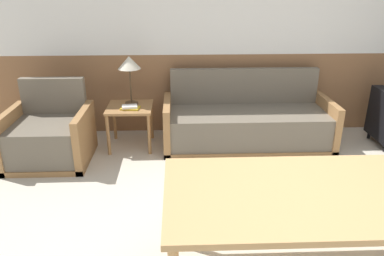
# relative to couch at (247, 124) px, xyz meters

# --- Properties ---
(ground_plane) EXTENTS (16.00, 16.00, 0.00)m
(ground_plane) POSITION_rel_couch_xyz_m (-0.03, -2.10, -0.27)
(ground_plane) COLOR beige
(wall_back) EXTENTS (7.20, 0.06, 2.70)m
(wall_back) POSITION_rel_couch_xyz_m (-0.03, 0.53, 1.08)
(wall_back) COLOR #8E603D
(wall_back) RESTS_ON ground_plane
(couch) EXTENTS (2.07, 0.82, 0.90)m
(couch) POSITION_rel_couch_xyz_m (0.00, 0.00, 0.00)
(couch) COLOR #9E7042
(couch) RESTS_ON ground_plane
(armchair) EXTENTS (0.90, 0.82, 0.90)m
(armchair) POSITION_rel_couch_xyz_m (-2.34, -0.37, 0.01)
(armchair) COLOR #9E7042
(armchair) RESTS_ON ground_plane
(side_table) EXTENTS (0.54, 0.54, 0.53)m
(side_table) POSITION_rel_couch_xyz_m (-1.45, -0.01, 0.17)
(side_table) COLOR #9E7042
(side_table) RESTS_ON ground_plane
(table_lamp) EXTENTS (0.27, 0.27, 0.59)m
(table_lamp) POSITION_rel_couch_xyz_m (-1.44, 0.08, 0.74)
(table_lamp) COLOR #4C3823
(table_lamp) RESTS_ON side_table
(book_stack) EXTENTS (0.24, 0.18, 0.04)m
(book_stack) POSITION_rel_couch_xyz_m (-1.44, -0.11, 0.27)
(book_stack) COLOR gold
(book_stack) RESTS_ON side_table
(dining_table) EXTENTS (2.08, 0.98, 0.73)m
(dining_table) POSITION_rel_couch_xyz_m (0.08, -2.35, 0.40)
(dining_table) COLOR tan
(dining_table) RESTS_ON ground_plane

